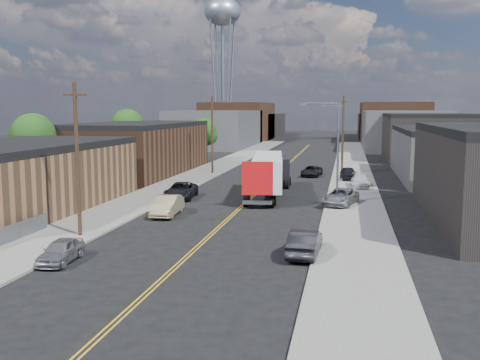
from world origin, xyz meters
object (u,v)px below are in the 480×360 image
at_px(car_right_lot_c, 348,173).
at_px(car_ahead_truck, 312,171).
at_px(car_left_a, 61,251).
at_px(car_right_lot_a, 340,197).
at_px(semi_truck, 270,172).
at_px(car_right_lot_b, 360,181).
at_px(car_left_c, 181,191).
at_px(car_left_b, 167,206).
at_px(car_right_oncoming, 305,243).
at_px(water_tower, 223,17).

xyz_separation_m(car_right_lot_c, car_ahead_truck, (-4.50, 3.33, -0.22)).
height_order(car_left_a, car_ahead_truck, car_left_a).
relative_size(car_right_lot_a, car_ahead_truck, 1.07).
relative_size(semi_truck, car_right_lot_b, 3.48).
relative_size(car_left_c, car_right_lot_c, 1.28).
xyz_separation_m(car_left_a, car_right_lot_c, (15.40, 37.43, 0.22)).
distance_m(car_left_b, car_right_oncoming, 15.01).
distance_m(semi_truck, car_right_oncoming, 21.84).
xyz_separation_m(car_left_b, car_ahead_truck, (9.50, 27.23, -0.14)).
xyz_separation_m(car_left_b, car_right_lot_b, (15.21, 18.00, 0.01)).
height_order(semi_truck, car_right_oncoming, semi_truck).
bearing_deg(car_left_c, car_ahead_truck, 55.03).
relative_size(car_right_lot_a, car_right_lot_c, 1.19).
relative_size(car_left_c, car_right_lot_a, 1.08).
relative_size(car_left_b, car_right_lot_c, 1.13).
relative_size(car_right_oncoming, car_right_lot_a, 0.93).
bearing_deg(car_right_oncoming, car_right_lot_b, -95.02).
relative_size(semi_truck, car_right_lot_c, 3.70).
height_order(car_left_a, car_left_b, car_left_b).
distance_m(car_left_b, car_right_lot_c, 27.70).
height_order(car_left_a, car_right_oncoming, car_right_oncoming).
distance_m(car_left_c, car_right_lot_a, 14.77).
relative_size(car_right_lot_b, car_ahead_truck, 0.96).
relative_size(car_left_a, car_right_lot_a, 0.76).
bearing_deg(car_right_oncoming, semi_truck, -74.07).
height_order(water_tower, car_left_c, water_tower).
relative_size(water_tower, car_left_b, 7.76).
bearing_deg(car_right_lot_c, car_right_lot_a, -99.45).
bearing_deg(semi_truck, car_right_lot_b, 28.86).
bearing_deg(car_right_oncoming, car_left_a, 19.49).
bearing_deg(car_right_lot_b, car_left_a, -119.40).
relative_size(water_tower, car_right_lot_c, 8.80).
height_order(water_tower, semi_truck, water_tower).
xyz_separation_m(semi_truck, car_right_oncoming, (5.04, -21.20, -1.52)).
xyz_separation_m(car_right_oncoming, car_right_lot_b, (3.67, 27.59, 0.04)).
distance_m(car_right_oncoming, car_ahead_truck, 36.88).
bearing_deg(car_left_b, car_right_lot_c, 55.99).
relative_size(car_right_lot_c, car_ahead_truck, 0.91).
xyz_separation_m(car_left_a, car_right_oncoming, (12.94, 3.94, 0.11)).
bearing_deg(semi_truck, car_right_lot_c, 51.18).
distance_m(car_left_a, car_right_lot_b, 35.64).
distance_m(semi_truck, car_left_b, 13.39).
height_order(car_left_b, car_ahead_truck, car_left_b).
height_order(water_tower, car_left_b, water_tower).
xyz_separation_m(car_left_b, car_right_oncoming, (11.54, -9.59, -0.03)).
distance_m(car_right_lot_a, car_right_lot_c, 17.18).
bearing_deg(semi_truck, car_left_b, -126.67).
bearing_deg(car_ahead_truck, car_right_lot_a, -72.52).
relative_size(water_tower, car_right_lot_b, 8.26).
xyz_separation_m(semi_truck, car_left_b, (-6.50, -11.61, -1.49)).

